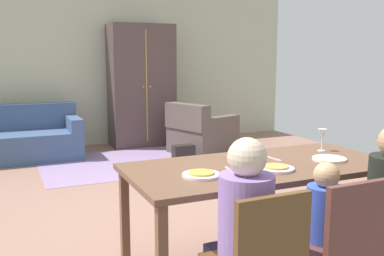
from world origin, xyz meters
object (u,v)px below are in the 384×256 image
(couch, at_px, (14,140))
(plate_near_man, at_px, (201,175))
(person_child, at_px, (320,241))
(plate_near_child, at_px, (276,169))
(plate_near_woman, at_px, (329,159))
(handbag, at_px, (184,154))
(armchair, at_px, (200,134))
(wine_glass, at_px, (322,135))
(armoire, at_px, (142,86))
(dining_chair_child, at_px, (341,243))
(dining_table, at_px, (261,173))
(person_man, at_px, (242,244))

(couch, bearing_deg, plate_near_man, -77.08)
(person_child, bearing_deg, plate_near_child, 89.94)
(plate_near_woman, xyz_separation_m, person_child, (-0.54, -0.55, -0.34))
(plate_near_woman, relative_size, handbag, 0.78)
(plate_near_woman, relative_size, armchair, 0.23)
(wine_glass, bearing_deg, plate_near_man, -166.38)
(plate_near_man, height_order, plate_near_child, same)
(armchair, relative_size, armoire, 0.52)
(dining_chair_child, bearing_deg, dining_table, 90.09)
(plate_near_man, distance_m, person_man, 0.58)
(armoire, bearing_deg, plate_near_man, -102.95)
(plate_near_man, bearing_deg, armchair, 65.04)
(wine_glass, distance_m, person_man, 1.54)
(plate_near_woman, relative_size, armoire, 0.12)
(plate_near_man, bearing_deg, dining_chair_child, -52.49)
(dining_table, bearing_deg, person_man, -129.78)
(dining_chair_child, relative_size, armchair, 0.80)
(plate_near_child, distance_m, handbag, 3.49)
(plate_near_woman, distance_m, person_man, 1.23)
(person_child, relative_size, armchair, 0.85)
(dining_table, bearing_deg, plate_near_child, -90.00)
(handbag, bearing_deg, person_man, -108.26)
(armchair, bearing_deg, dining_chair_child, -105.25)
(wine_glass, relative_size, armoire, 0.09)
(wine_glass, xyz_separation_m, armchair, (0.52, 3.47, -0.57))
(plate_near_man, relative_size, plate_near_woman, 1.00)
(dining_table, relative_size, plate_near_child, 7.80)
(dining_table, height_order, armoire, armoire)
(person_man, xyz_separation_m, armoire, (1.11, 5.34, 0.54))
(dining_table, xyz_separation_m, wine_glass, (0.70, 0.18, 0.20))
(armchair, bearing_deg, plate_near_woman, -100.34)
(dining_table, bearing_deg, couch, 109.77)
(plate_near_man, distance_m, armchair, 4.19)
(plate_near_woman, bearing_deg, person_man, -153.08)
(dining_chair_child, height_order, armoire, armoire)
(person_man, relative_size, handbag, 3.47)
(wine_glass, bearing_deg, couch, 118.55)
(dining_table, xyz_separation_m, armchair, (1.22, 3.65, -0.37))
(plate_near_man, height_order, wine_glass, wine_glass)
(couch, bearing_deg, armchair, -13.68)
(armchair, xyz_separation_m, armoire, (-0.65, 1.04, 0.73))
(handbag, bearing_deg, plate_near_woman, -93.25)
(plate_near_woman, relative_size, wine_glass, 1.34)
(plate_near_man, bearing_deg, plate_near_child, -6.39)
(armoire, bearing_deg, plate_near_woman, -90.42)
(plate_near_man, relative_size, plate_near_child, 1.00)
(dining_chair_child, distance_m, armchair, 4.64)
(person_man, xyz_separation_m, handbag, (1.26, 3.82, -0.38))
(dining_table, xyz_separation_m, dining_chair_child, (0.00, -0.82, -0.20))
(dining_table, height_order, plate_near_man, plate_near_man)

